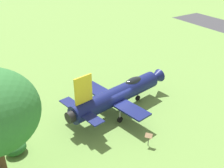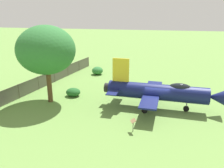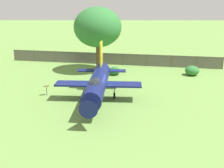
{
  "view_description": "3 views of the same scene",
  "coord_description": "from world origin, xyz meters",
  "px_view_note": "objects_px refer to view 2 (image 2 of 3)",
  "views": [
    {
      "loc": [
        -16.45,
        -15.7,
        15.31
      ],
      "look_at": [
        0.44,
        1.09,
        2.55
      ],
      "focal_mm": 43.28,
      "sensor_mm": 36.0,
      "label": 1
    },
    {
      "loc": [
        0.1,
        -23.16,
        10.15
      ],
      "look_at": [
        -4.81,
        -0.24,
        2.5
      ],
      "focal_mm": 36.62,
      "sensor_mm": 36.0,
      "label": 2
    },
    {
      "loc": [
        26.01,
        1.54,
        9.87
      ],
      "look_at": [
        -0.85,
        1.38,
        1.55
      ],
      "focal_mm": 45.36,
      "sensor_mm": 36.0,
      "label": 3
    }
  ],
  "objects_px": {
    "display_jet": "(161,92)",
    "shade_tree": "(46,50)",
    "shrub_by_tree": "(73,92)",
    "info_plaque": "(133,122)",
    "shrub_near_fence": "(97,71)"
  },
  "relations": [
    {
      "from": "display_jet",
      "to": "shrub_by_tree",
      "type": "height_order",
      "value": "display_jet"
    },
    {
      "from": "shrub_by_tree",
      "to": "shade_tree",
      "type": "bearing_deg",
      "value": -131.27
    },
    {
      "from": "shrub_near_fence",
      "to": "info_plaque",
      "type": "relative_size",
      "value": 1.61
    },
    {
      "from": "shrub_by_tree",
      "to": "info_plaque",
      "type": "distance_m",
      "value": 10.87
    },
    {
      "from": "info_plaque",
      "to": "shrub_near_fence",
      "type": "bearing_deg",
      "value": 114.95
    },
    {
      "from": "shade_tree",
      "to": "shrub_by_tree",
      "type": "relative_size",
      "value": 4.88
    },
    {
      "from": "shrub_by_tree",
      "to": "display_jet",
      "type": "bearing_deg",
      "value": -8.83
    },
    {
      "from": "shade_tree",
      "to": "info_plaque",
      "type": "xyz_separation_m",
      "value": [
        10.2,
        -4.84,
        -5.12
      ]
    },
    {
      "from": "display_jet",
      "to": "info_plaque",
      "type": "relative_size",
      "value": 10.82
    },
    {
      "from": "display_jet",
      "to": "shade_tree",
      "type": "xyz_separation_m",
      "value": [
        -12.4,
        -0.58,
        4.07
      ]
    },
    {
      "from": "display_jet",
      "to": "info_plaque",
      "type": "distance_m",
      "value": 5.94
    },
    {
      "from": "display_jet",
      "to": "shrub_by_tree",
      "type": "xyz_separation_m",
      "value": [
        -10.47,
        1.63,
        -1.41
      ]
    },
    {
      "from": "shade_tree",
      "to": "shrub_near_fence",
      "type": "relative_size",
      "value": 4.71
    },
    {
      "from": "display_jet",
      "to": "shrub_by_tree",
      "type": "relative_size",
      "value": 6.97
    },
    {
      "from": "shade_tree",
      "to": "info_plaque",
      "type": "relative_size",
      "value": 7.57
    }
  ]
}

